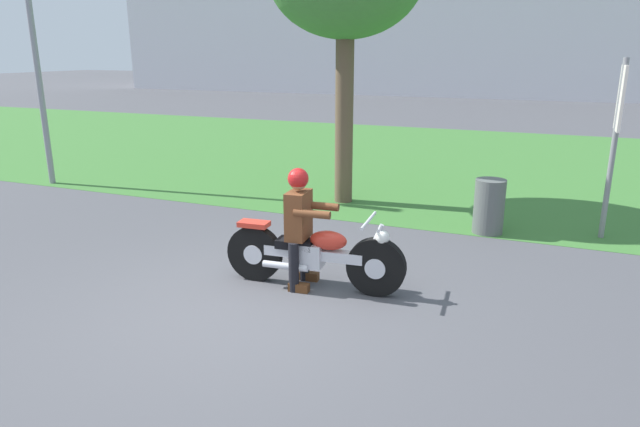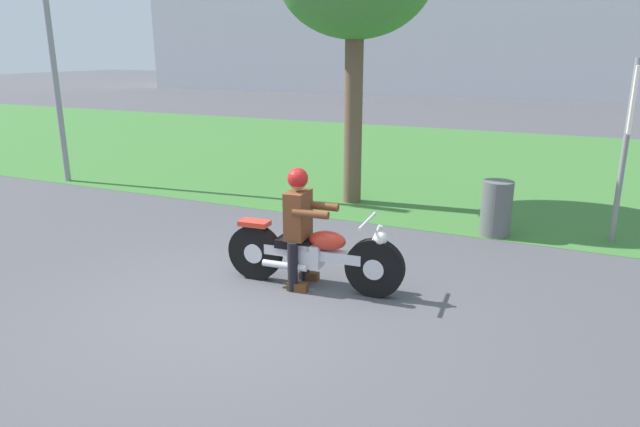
# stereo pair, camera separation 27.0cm
# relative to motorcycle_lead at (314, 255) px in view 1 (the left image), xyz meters

# --- Properties ---
(ground) EXTENTS (120.00, 120.00, 0.00)m
(ground) POSITION_rel_motorcycle_lead_xyz_m (-0.52, -0.87, -0.41)
(ground) COLOR #4C4C51
(grass_verge) EXTENTS (60.00, 12.00, 0.01)m
(grass_verge) POSITION_rel_motorcycle_lead_xyz_m (-0.52, 8.67, -0.40)
(grass_verge) COLOR #3D7533
(grass_verge) RESTS_ON ground
(motorcycle_lead) EXTENTS (2.17, 0.66, 0.90)m
(motorcycle_lead) POSITION_rel_motorcycle_lead_xyz_m (0.00, 0.00, 0.00)
(motorcycle_lead) COLOR black
(motorcycle_lead) RESTS_ON ground
(rider_lead) EXTENTS (0.57, 0.49, 1.42)m
(rider_lead) POSITION_rel_motorcycle_lead_xyz_m (-0.17, -0.01, 0.42)
(rider_lead) COLOR black
(rider_lead) RESTS_ON ground
(trash_can) EXTENTS (0.46, 0.46, 0.83)m
(trash_can) POSITION_rel_motorcycle_lead_xyz_m (1.65, 2.92, 0.01)
(trash_can) COLOR #595E5B
(trash_can) RESTS_ON ground
(sign_banner) EXTENTS (0.08, 0.60, 2.60)m
(sign_banner) POSITION_rel_motorcycle_lead_xyz_m (3.26, 3.33, 1.32)
(sign_banner) COLOR gray
(sign_banner) RESTS_ON ground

